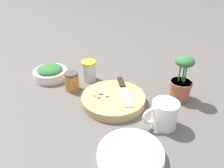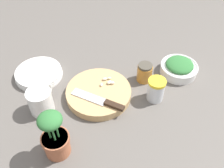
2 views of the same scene
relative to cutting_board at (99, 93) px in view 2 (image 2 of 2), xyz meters
The scene contains 10 objects.
ground_plane 0.09m from the cutting_board, 163.32° to the left, with size 5.00×5.00×0.00m, color #56514C.
cutting_board is the anchor object (origin of this frame).
chef_knife 0.06m from the cutting_board, 82.49° to the left, with size 0.17×0.17×0.01m.
garlic_cloves 0.06m from the cutting_board, 149.95° to the right, with size 0.06×0.05×0.01m.
herb_bowl 0.37m from the cutting_board, behind, with size 0.16×0.16×0.06m.
spice_jar 0.22m from the cutting_board, 158.76° to the left, with size 0.07×0.07×0.09m.
coffee_mug 0.22m from the cutting_board, ahead, with size 0.10×0.11×0.10m.
plate_stack 0.28m from the cutting_board, 41.94° to the right, with size 0.20×0.20×0.03m.
honey_jar 0.21m from the cutting_board, behind, with size 0.06×0.06×0.08m.
potted_herb 0.28m from the cutting_board, 44.92° to the left, with size 0.09×0.09×0.19m.
Camera 2 is at (0.24, 0.62, 0.74)m, focal length 40.00 mm.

